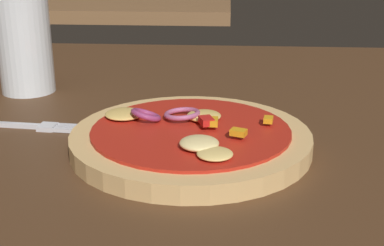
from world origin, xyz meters
name	(u,v)px	position (x,y,z in m)	size (l,w,h in m)	color
dining_table	(137,163)	(0.00, 0.00, 0.02)	(1.12, 0.99, 0.04)	#4C301C
pizza	(190,139)	(0.05, 0.00, 0.05)	(0.23, 0.23, 0.04)	tan
fork	(12,125)	(-0.14, 0.05, 0.04)	(0.18, 0.03, 0.01)	silver
beer_glass	(24,42)	(-0.17, 0.18, 0.10)	(0.07, 0.07, 0.15)	silver
background_table	(132,6)	(-0.21, 1.16, 0.02)	(0.60, 0.49, 0.04)	brown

